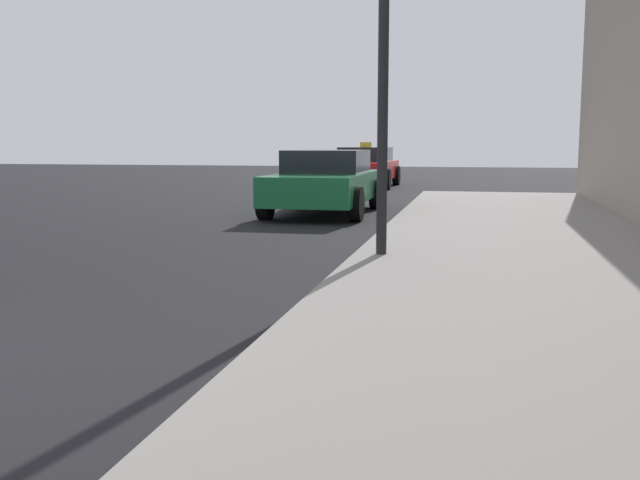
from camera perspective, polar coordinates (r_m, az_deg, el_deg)
sidewalk at (r=3.68m, az=21.78°, el=-14.38°), size 4.00×32.00×0.15m
car_green at (r=14.60m, az=0.41°, el=4.60°), size 1.92×4.11×1.27m
car_red at (r=23.53m, az=3.54°, el=5.75°), size 1.97×4.19×1.43m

